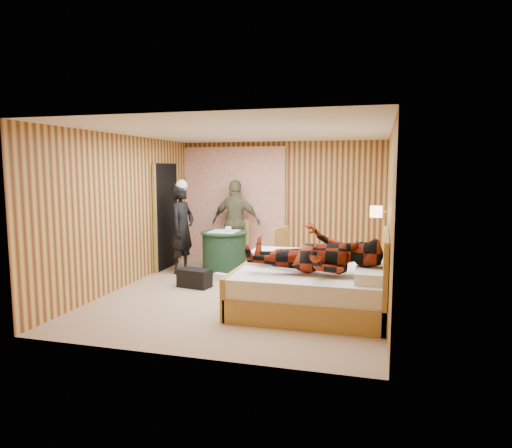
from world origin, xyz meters
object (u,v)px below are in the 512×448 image
(bed, at_px, (313,288))
(nightstand, at_px, (372,274))
(chair_far, at_px, (237,238))
(woman_standing, at_px, (182,229))
(man_on_bed, at_px, (314,243))
(chair_near, at_px, (276,250))
(man_at_table, at_px, (236,222))
(duffel_bag, at_px, (195,278))
(round_table, at_px, (224,251))
(wall_lamp, at_px, (376,212))

(bed, distance_m, nightstand, 1.37)
(chair_far, xyz_separation_m, woman_standing, (-0.77, -0.94, 0.29))
(bed, relative_size, man_on_bed, 1.16)
(chair_far, distance_m, man_on_bed, 3.49)
(woman_standing, bearing_deg, chair_near, -86.43)
(bed, height_order, man_at_table, man_at_table)
(man_on_bed, bearing_deg, duffel_bag, 155.46)
(bed, distance_m, man_at_table, 3.36)
(woman_standing, bearing_deg, round_table, -62.13)
(bed, relative_size, man_at_table, 1.19)
(chair_far, bearing_deg, chair_near, -24.43)
(woman_standing, bearing_deg, wall_lamp, -91.33)
(bed, bearing_deg, duffel_bag, 160.59)
(chair_far, relative_size, duffel_bag, 1.75)
(woman_standing, bearing_deg, nightstand, -89.69)
(bed, xyz_separation_m, round_table, (-1.97, 1.93, 0.07))
(round_table, bearing_deg, duffel_bag, -94.92)
(bed, height_order, duffel_bag, bed)
(nightstand, xyz_separation_m, chair_near, (-1.63, 0.36, 0.25))
(wall_lamp, relative_size, duffel_bag, 0.49)
(bed, distance_m, chair_far, 3.27)
(nightstand, relative_size, duffel_bag, 1.15)
(chair_far, xyz_separation_m, chair_near, (1.06, -1.12, 0.01))
(wall_lamp, relative_size, man_at_table, 0.15)
(bed, xyz_separation_m, chair_near, (-0.88, 1.51, 0.23))
(round_table, height_order, woman_standing, woman_standing)
(wall_lamp, bearing_deg, woman_standing, 169.50)
(nightstand, xyz_separation_m, round_table, (-2.73, 0.79, 0.09))
(round_table, relative_size, woman_standing, 0.53)
(round_table, distance_m, man_on_bed, 3.00)
(round_table, relative_size, man_at_table, 0.51)
(duffel_bag, bearing_deg, chair_near, 43.49)
(nightstand, distance_m, man_at_table, 3.17)
(round_table, xyz_separation_m, chair_far, (0.03, 0.69, 0.15))
(wall_lamp, height_order, man_at_table, man_at_table)
(man_on_bed, bearing_deg, woman_standing, 145.01)
(chair_near, relative_size, woman_standing, 0.57)
(bed, relative_size, round_table, 2.34)
(bed, distance_m, duffel_bag, 2.20)
(duffel_bag, bearing_deg, man_at_table, 97.46)
(man_on_bed, bearing_deg, nightstand, 62.01)
(nightstand, relative_size, round_table, 0.70)
(duffel_bag, bearing_deg, nightstand, 18.86)
(bed, bearing_deg, chair_far, 126.43)
(duffel_bag, bearing_deg, wall_lamp, 16.58)
(duffel_bag, relative_size, man_at_table, 0.31)
(bed, xyz_separation_m, man_on_bed, (0.03, -0.23, 0.67))
(nightstand, bearing_deg, chair_far, 151.22)
(chair_far, bearing_deg, round_table, -70.43)
(round_table, relative_size, man_on_bed, 0.50)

